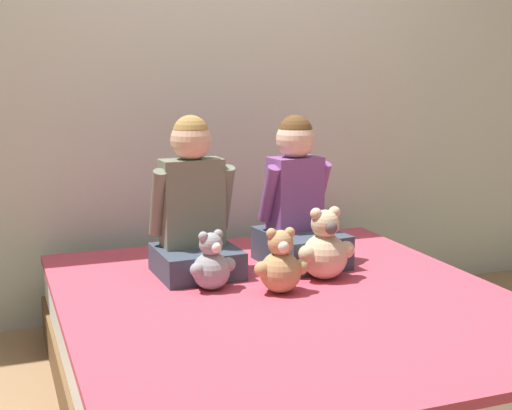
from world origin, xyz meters
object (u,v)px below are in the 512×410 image
Objects in this scene: bed at (288,346)px; teddy_bear_held_by_left_child at (211,265)px; child_on_right at (298,206)px; teddy_bear_between_children at (281,265)px; teddy_bear_held_by_right_child at (325,249)px; child_on_left at (193,209)px.

teddy_bear_held_by_left_child reaches higher than bed.
child_on_right reaches higher than teddy_bear_between_children.
teddy_bear_held_by_right_child is at bearing -96.22° from child_on_right.
child_on_right reaches higher than bed.
child_on_left is at bearing 119.71° from bed.
bed is 6.42× the size of teddy_bear_held_by_right_child.
teddy_bear_between_children is at bearing -41.63° from teddy_bear_held_by_left_child.
child_on_left reaches higher than teddy_bear_held_by_right_child.
child_on_left is (-0.24, 0.42, 0.46)m from bed.
bed is at bearing -124.83° from child_on_right.
teddy_bear_held_by_right_child is (0.46, -0.26, -0.14)m from child_on_left.
teddy_bear_held_by_left_child is 0.79× the size of teddy_bear_held_by_right_child.
teddy_bear_between_children is (-0.23, -0.36, -0.14)m from child_on_right.
teddy_bear_held_by_right_child is at bearing -31.55° from child_on_left.
bed is at bearing -146.84° from teddy_bear_held_by_right_child.
teddy_bear_held_by_left_child is at bearing 174.64° from teddy_bear_held_by_right_child.
bed is at bearing -75.21° from teddy_bear_between_children.
teddy_bear_held_by_right_child is 1.17× the size of teddy_bear_between_children.
child_on_right is (0.22, 0.42, 0.44)m from bed.
teddy_bear_held_by_left_child is (0.00, -0.23, -0.17)m from child_on_left.
teddy_bear_held_by_right_child is 0.25m from teddy_bear_between_children.
teddy_bear_between_children reaches higher than teddy_bear_held_by_left_child.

